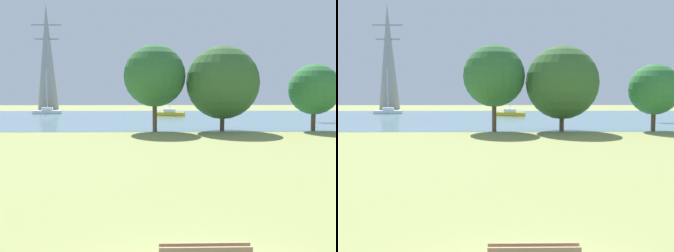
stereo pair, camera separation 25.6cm
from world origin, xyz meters
TOP-DOWN VIEW (x-y plane):
  - ground_plane at (0.00, 22.00)m, footprint 160.00×160.00m
  - water_surface at (0.00, 50.00)m, footprint 140.00×40.00m
  - sailboat_white at (-20.12, 59.88)m, footprint 4.94×2.02m
  - sailboat_yellow at (0.93, 54.30)m, footprint 5.02×2.65m
  - tree_east_near at (-1.25, 30.73)m, footprint 6.08×6.08m
  - tree_west_far at (5.46, 30.83)m, footprint 7.21×7.21m
  - tree_west_near at (14.63, 30.85)m, footprint 5.02×5.02m
  - electricity_pylon at (-24.88, 77.45)m, footprint 6.40×4.40m

SIDE VIEW (x-z plane):
  - ground_plane at x=0.00m, z-range 0.00..0.00m
  - water_surface at x=0.00m, z-range 0.00..0.02m
  - sailboat_white at x=-20.12m, z-range -3.43..4.38m
  - sailboat_yellow at x=0.93m, z-range -3.54..4.49m
  - tree_west_near at x=14.63m, z-range 0.80..7.45m
  - tree_west_far at x=5.46m, z-range 0.59..9.00m
  - tree_east_near at x=-1.25m, z-range 1.20..9.70m
  - electricity_pylon at x=-24.88m, z-range 0.01..22.64m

